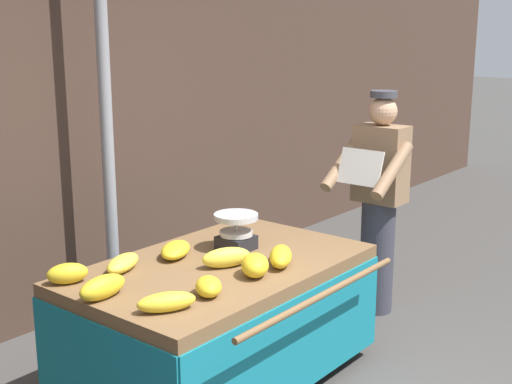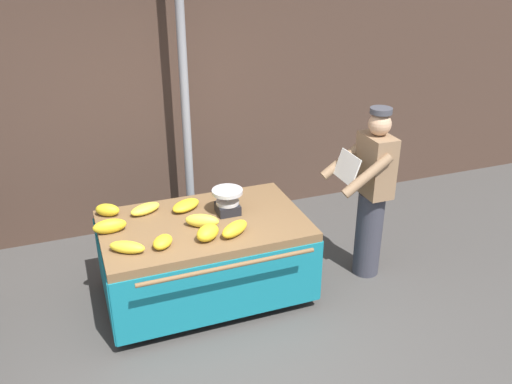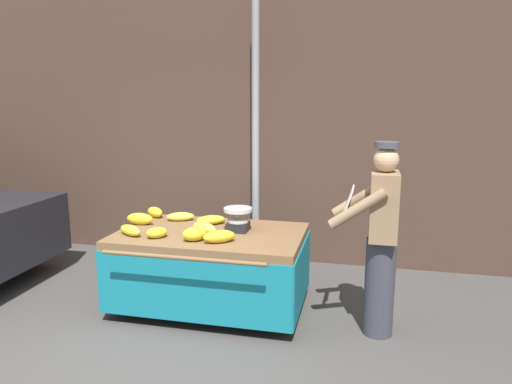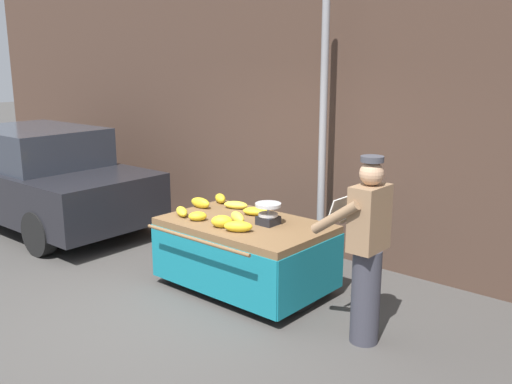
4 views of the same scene
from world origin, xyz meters
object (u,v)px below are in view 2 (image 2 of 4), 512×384
at_px(banana_bunch_2, 127,247).
at_px(banana_bunch_3, 110,226).
at_px(weighing_scale, 228,201).
at_px(banana_bunch_4, 208,233).
at_px(banana_cart, 204,242).
at_px(banana_bunch_0, 186,205).
at_px(banana_bunch_6, 163,242).
at_px(banana_bunch_7, 235,229).
at_px(banana_bunch_5, 202,221).
at_px(vendor_person, 371,194).
at_px(street_pole, 185,92).
at_px(banana_bunch_1, 145,209).
at_px(banana_bunch_8, 107,210).

distance_m(banana_bunch_2, banana_bunch_3, 0.39).
bearing_deg(weighing_scale, banana_bunch_4, -127.14).
bearing_deg(banana_cart, banana_bunch_0, 107.41).
relative_size(banana_bunch_6, banana_bunch_7, 0.68).
xyz_separation_m(weighing_scale, banana_bunch_0, (-0.34, 0.20, -0.07)).
distance_m(banana_bunch_4, banana_bunch_5, 0.23).
xyz_separation_m(banana_cart, vendor_person, (1.60, -0.18, 0.29)).
xyz_separation_m(banana_bunch_7, vendor_person, (1.41, 0.14, 0.03)).
relative_size(banana_bunch_3, vendor_person, 0.17).
xyz_separation_m(street_pole, banana_bunch_6, (-0.60, -1.51, -0.81)).
bearing_deg(street_pole, banana_cart, -98.07).
bearing_deg(vendor_person, banana_bunch_4, -175.43).
bearing_deg(banana_bunch_4, banana_bunch_6, 178.99).
bearing_deg(banana_bunch_7, banana_bunch_4, 179.00).
height_order(weighing_scale, banana_bunch_6, weighing_scale).
bearing_deg(banana_bunch_1, banana_bunch_7, -45.68).
distance_m(weighing_scale, banana_bunch_5, 0.34).
height_order(banana_bunch_6, banana_bunch_7, banana_bunch_7).
bearing_deg(banana_bunch_3, banana_bunch_0, 14.82).
xyz_separation_m(banana_bunch_1, vendor_person, (2.05, -0.52, 0.04)).
distance_m(banana_bunch_1, vendor_person, 2.12).
height_order(street_pole, banana_bunch_7, street_pole).
distance_m(banana_bunch_8, vendor_person, 2.45).
height_order(street_pole, banana_bunch_5, street_pole).
distance_m(banana_bunch_4, vendor_person, 1.65).
bearing_deg(banana_cart, banana_bunch_8, 151.94).
distance_m(banana_cart, vendor_person, 1.64).
height_order(street_pole, banana_bunch_4, street_pole).
height_order(banana_bunch_0, banana_bunch_5, banana_bunch_5).
relative_size(weighing_scale, banana_bunch_7, 0.94).
height_order(banana_bunch_3, banana_bunch_5, banana_bunch_3).
bearing_deg(street_pole, vendor_person, -44.18).
distance_m(banana_bunch_2, banana_bunch_8, 0.70).
bearing_deg(banana_cart, banana_bunch_7, -58.95).
height_order(banana_bunch_0, banana_bunch_1, banana_bunch_0).
relative_size(banana_cart, banana_bunch_7, 6.15).
height_order(street_pole, banana_bunch_8, street_pole).
bearing_deg(banana_cart, vendor_person, -6.43).
relative_size(banana_bunch_6, vendor_person, 0.12).
relative_size(banana_bunch_3, banana_bunch_4, 1.25).
height_order(banana_cart, banana_bunch_6, banana_bunch_6).
height_order(banana_bunch_5, banana_bunch_7, banana_bunch_5).
bearing_deg(banana_bunch_8, vendor_person, -14.07).
distance_m(street_pole, banana_bunch_3, 1.68).
relative_size(street_pole, banana_bunch_8, 14.78).
height_order(banana_bunch_3, banana_bunch_4, banana_bunch_4).
bearing_deg(banana_bunch_8, banana_bunch_2, -83.96).
xyz_separation_m(banana_cart, banana_bunch_8, (-0.78, 0.42, 0.26)).
xyz_separation_m(banana_bunch_3, banana_bunch_8, (0.02, 0.32, -0.00)).
relative_size(banana_bunch_4, banana_bunch_5, 0.76).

